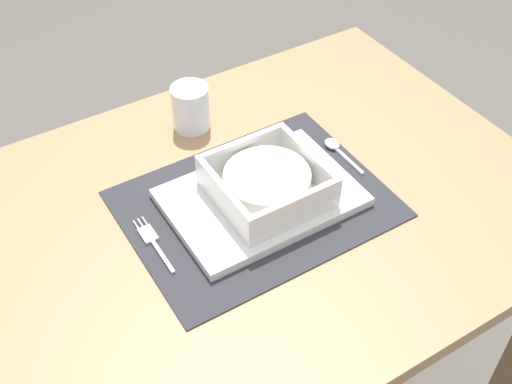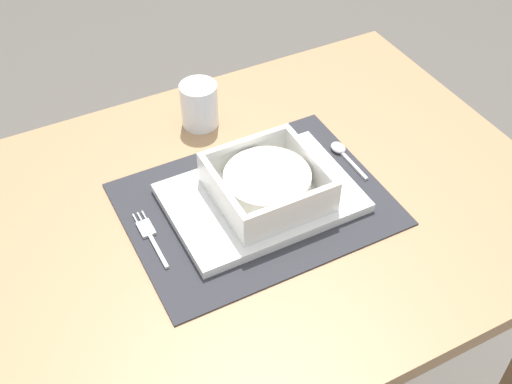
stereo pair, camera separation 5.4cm
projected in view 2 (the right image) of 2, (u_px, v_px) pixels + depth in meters
dining_table at (251, 250)px, 1.14m from camera, size 1.00×0.73×0.76m
placemat at (256, 204)px, 1.06m from camera, size 0.42×0.32×0.00m
serving_plate at (261, 198)px, 1.06m from camera, size 0.30×0.21×0.02m
porridge_bowl at (267, 184)px, 1.04m from camera, size 0.17×0.17×0.06m
fork at (149, 235)px, 1.01m from camera, size 0.02×0.13×0.00m
spoon at (342, 151)px, 1.15m from camera, size 0.02×0.11×0.01m
butter_knife at (340, 172)px, 1.11m from camera, size 0.01×0.13×0.01m
bread_knife at (327, 172)px, 1.11m from camera, size 0.01×0.14×0.01m
drinking_glass at (199, 107)px, 1.19m from camera, size 0.07×0.07×0.09m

